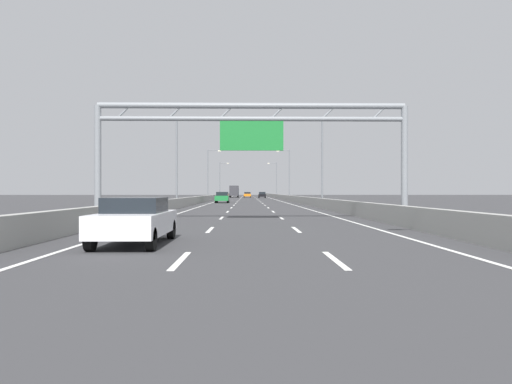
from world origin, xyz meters
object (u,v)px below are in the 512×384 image
at_px(sign_gantry, 252,131).
at_px(streetlamp_left_mid, 179,156).
at_px(white_car, 136,220).
at_px(streetlamp_left_distant, 221,177).
at_px(black_car, 262,195).
at_px(box_truck, 234,191).
at_px(streetlamp_right_far, 288,171).
at_px(orange_car, 247,195).
at_px(streetlamp_right_mid, 320,156).
at_px(streetlamp_left_far, 209,171).
at_px(green_car, 222,197).
at_px(streetlamp_right_distant, 276,178).

bearing_deg(sign_gantry, streetlamp_left_mid, 106.38).
bearing_deg(white_car, streetlamp_left_distant, 91.87).
xyz_separation_m(white_car, black_car, (7.04, 105.01, 0.00)).
bearing_deg(streetlamp_left_mid, sign_gantry, -73.62).
bearing_deg(box_truck, streetlamp_right_far, -73.72).
height_order(white_car, orange_car, orange_car).
distance_m(streetlamp_right_mid, streetlamp_left_distant, 81.73).
distance_m(streetlamp_left_far, green_car, 23.63).
bearing_deg(streetlamp_right_far, white_car, -98.23).
bearing_deg(black_car, streetlamp_left_mid, -99.02).
bearing_deg(streetlamp_left_far, box_truck, 84.52).
xyz_separation_m(streetlamp_left_mid, streetlamp_left_far, (0.00, 40.18, 0.00)).
bearing_deg(green_car, streetlamp_right_far, 63.80).
height_order(streetlamp_left_mid, green_car, streetlamp_left_mid).
relative_size(streetlamp_right_far, orange_car, 2.29).
xyz_separation_m(streetlamp_right_mid, streetlamp_left_far, (-14.93, 40.18, 0.00)).
xyz_separation_m(sign_gantry, streetlamp_right_mid, (7.47, 25.39, 0.54)).
xyz_separation_m(white_car, orange_car, (3.42, 115.49, 0.00)).
height_order(streetlamp_left_far, box_truck, streetlamp_left_far).
height_order(streetlamp_left_far, orange_car, streetlamp_left_far).
bearing_deg(streetlamp_left_distant, black_car, -47.76).
bearing_deg(streetlamp_right_mid, streetlamp_left_far, 110.39).
bearing_deg(streetlamp_left_mid, streetlamp_right_far, 69.61).
xyz_separation_m(streetlamp_right_distant, black_car, (-4.07, -11.96, -4.65)).
distance_m(streetlamp_right_mid, box_truck, 79.54).
relative_size(streetlamp_right_mid, orange_car, 2.29).
height_order(streetlamp_left_distant, orange_car, streetlamp_left_distant).
bearing_deg(orange_car, streetlamp_right_mid, -84.43).
bearing_deg(orange_car, streetlamp_left_distant, 168.46).
xyz_separation_m(green_car, white_car, (0.15, -53.90, -0.04)).
height_order(streetlamp_left_far, green_car, streetlamp_left_far).
distance_m(streetlamp_right_far, green_car, 25.92).
distance_m(black_car, orange_car, 11.09).
bearing_deg(streetlamp_left_mid, streetlamp_right_distant, 79.47).
height_order(streetlamp_right_distant, white_car, streetlamp_right_distant).
height_order(streetlamp_right_far, streetlamp_right_distant, same).
relative_size(streetlamp_right_mid, green_car, 2.12).
distance_m(streetlamp_left_far, streetlamp_right_far, 14.93).
bearing_deg(streetlamp_right_far, streetlamp_right_mid, -90.00).
relative_size(streetlamp_left_distant, green_car, 2.12).
distance_m(black_car, box_truck, 12.56).
xyz_separation_m(streetlamp_left_far, white_car, (3.82, -76.79, -4.65)).
bearing_deg(sign_gantry, black_car, 87.93).
relative_size(streetlamp_left_mid, white_car, 2.10).
xyz_separation_m(sign_gantry, black_car, (3.40, 93.78, -4.11)).
distance_m(white_car, box_truck, 115.28).
height_order(streetlamp_left_far, white_car, streetlamp_left_far).
bearing_deg(streetlamp_left_distant, sign_gantry, -85.96).
xyz_separation_m(streetlamp_left_far, black_car, (10.86, 28.22, -4.65)).
distance_m(streetlamp_right_mid, streetlamp_left_far, 42.86).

